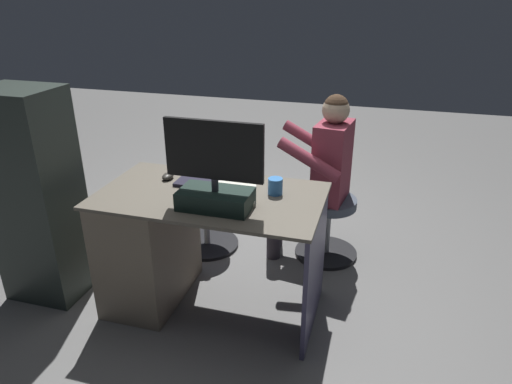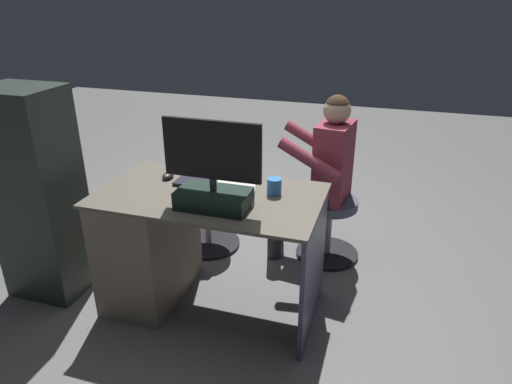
{
  "view_description": "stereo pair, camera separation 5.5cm",
  "coord_description": "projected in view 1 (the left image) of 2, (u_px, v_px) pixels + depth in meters",
  "views": [
    {
      "loc": [
        -0.87,
        2.53,
        1.78
      ],
      "look_at": [
        -0.16,
        0.05,
        0.63
      ],
      "focal_mm": 32.4,
      "sensor_mm": 36.0,
      "label": 1
    },
    {
      "loc": [
        -0.93,
        2.51,
        1.78
      ],
      "look_at": [
        -0.16,
        0.05,
        0.63
      ],
      "focal_mm": 32.4,
      "sensor_mm": 36.0,
      "label": 2
    }
  ],
  "objects": [
    {
      "name": "cup",
      "position": [
        275.0,
        186.0,
        2.51
      ],
      "size": [
        0.08,
        0.08,
        0.09
      ],
      "primitive_type": "cylinder",
      "color": "#3372BF",
      "rests_on": "desk"
    },
    {
      "name": "keyboard",
      "position": [
        212.0,
        185.0,
        2.62
      ],
      "size": [
        0.42,
        0.14,
        0.02
      ],
      "primitive_type": "cube",
      "color": "black",
      "rests_on": "desk"
    },
    {
      "name": "desk",
      "position": [
        161.0,
        242.0,
        2.75
      ],
      "size": [
        1.24,
        0.7,
        0.74
      ],
      "color": "#595246",
      "rests_on": "ground_plane"
    },
    {
      "name": "ground_plane",
      "position": [
        235.0,
        270.0,
        3.17
      ],
      "size": [
        10.0,
        10.0,
        0.0
      ],
      "primitive_type": "plane",
      "color": "#60605F"
    },
    {
      "name": "teddy_bear",
      "position": [
        205.0,
        172.0,
        3.24
      ],
      "size": [
        0.23,
        0.23,
        0.32
      ],
      "color": "tan",
      "rests_on": "office_chair_teddy"
    },
    {
      "name": "person",
      "position": [
        319.0,
        167.0,
        3.09
      ],
      "size": [
        0.55,
        0.52,
        1.16
      ],
      "color": "#8C3545",
      "rests_on": "ground_plane"
    },
    {
      "name": "equipment_rack",
      "position": [
        36.0,
        198.0,
        2.71
      ],
      "size": [
        0.44,
        0.36,
        1.29
      ],
      "primitive_type": "cube",
      "color": "#262E29",
      "rests_on": "ground_plane"
    },
    {
      "name": "visitor_chair",
      "position": [
        328.0,
        222.0,
        3.25
      ],
      "size": [
        0.44,
        0.44,
        0.45
      ],
      "color": "black",
      "rests_on": "ground_plane"
    },
    {
      "name": "monitor",
      "position": [
        215.0,
        182.0,
        2.32
      ],
      "size": [
        0.51,
        0.21,
        0.46
      ],
      "color": "black",
      "rests_on": "desk"
    },
    {
      "name": "office_chair_teddy",
      "position": [
        206.0,
        215.0,
        3.37
      ],
      "size": [
        0.46,
        0.46,
        0.45
      ],
      "color": "black",
      "rests_on": "ground_plane"
    },
    {
      "name": "computer_mouse",
      "position": [
        168.0,
        176.0,
        2.71
      ],
      "size": [
        0.06,
        0.1,
        0.04
      ],
      "primitive_type": "ellipsoid",
      "color": "#2B2824",
      "rests_on": "desk"
    },
    {
      "name": "tv_remote",
      "position": [
        195.0,
        188.0,
        2.57
      ],
      "size": [
        0.12,
        0.15,
        0.02
      ],
      "primitive_type": "cube",
      "rotation": [
        0.0,
        0.0,
        -0.57
      ],
      "color": "black",
      "rests_on": "desk"
    },
    {
      "name": "notebook_binder",
      "position": [
        236.0,
        193.0,
        2.5
      ],
      "size": [
        0.29,
        0.34,
        0.02
      ],
      "primitive_type": "cube",
      "rotation": [
        0.0,
        0.0,
        0.25
      ],
      "color": "beige",
      "rests_on": "desk"
    }
  ]
}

